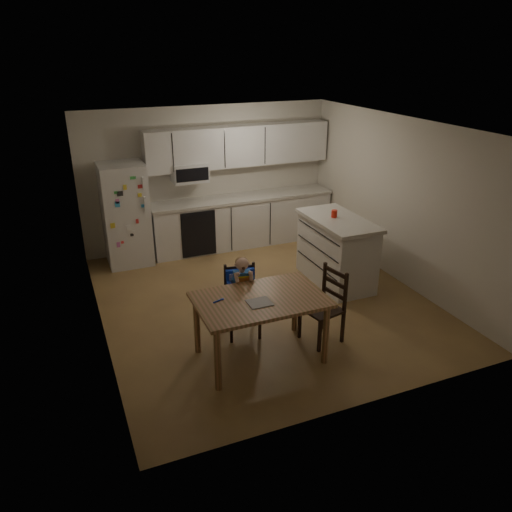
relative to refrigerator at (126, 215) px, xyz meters
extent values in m
cube|color=olive|center=(1.55, -2.15, -0.85)|extent=(4.50, 5.00, 0.01)
cube|color=beige|center=(1.55, 0.35, 0.40)|extent=(4.50, 0.02, 2.50)
cube|color=beige|center=(-0.70, -2.15, 0.40)|extent=(0.02, 5.00, 2.50)
cube|color=beige|center=(3.80, -2.15, 0.40)|extent=(0.02, 5.00, 2.50)
cube|color=white|center=(1.55, -2.15, 1.65)|extent=(4.50, 5.00, 0.01)
cube|color=silver|center=(0.00, 0.00, 0.00)|extent=(0.72, 0.70, 1.70)
cube|color=silver|center=(2.08, 0.05, -0.42)|extent=(3.34, 0.60, 0.86)
cube|color=beige|center=(2.08, 0.04, 0.04)|extent=(3.37, 0.62, 0.05)
cube|color=black|center=(1.16, -0.26, -0.42)|extent=(0.60, 0.02, 0.80)
cube|color=silver|center=(2.08, 0.18, 0.95)|extent=(3.34, 0.34, 0.70)
cube|color=silver|center=(1.16, 0.15, 0.57)|extent=(0.60, 0.38, 0.33)
cube|color=silver|center=(2.85, -2.00, -0.36)|extent=(0.67, 1.34, 0.98)
cube|color=beige|center=(2.85, -2.00, 0.16)|extent=(0.74, 1.41, 0.06)
cylinder|color=red|center=(2.82, -1.92, 0.25)|extent=(0.09, 0.09, 0.11)
cube|color=brown|center=(0.96, -3.45, -0.08)|extent=(1.48, 0.95, 0.04)
cylinder|color=brown|center=(0.30, -3.84, -0.48)|extent=(0.07, 0.07, 0.75)
cylinder|color=brown|center=(0.30, -3.06, -0.48)|extent=(0.07, 0.07, 0.75)
cylinder|color=brown|center=(1.61, -3.84, -0.48)|extent=(0.07, 0.07, 0.75)
cylinder|color=brown|center=(1.61, -3.06, -0.48)|extent=(0.07, 0.07, 0.75)
cube|color=#A3A3A7|center=(0.90, -3.56, -0.05)|extent=(0.26, 0.23, 0.01)
cylinder|color=blue|center=(0.48, -3.34, -0.05)|extent=(0.12, 0.06, 0.02)
cube|color=black|center=(0.96, -2.88, -0.43)|extent=(0.46, 0.46, 0.03)
cube|color=black|center=(0.75, -3.03, -0.65)|extent=(0.04, 0.04, 0.40)
cube|color=black|center=(0.81, -2.67, -0.65)|extent=(0.04, 0.04, 0.40)
cube|color=black|center=(1.11, -3.09, -0.65)|extent=(0.04, 0.04, 0.40)
cube|color=black|center=(1.17, -2.73, -0.65)|extent=(0.04, 0.04, 0.40)
cube|color=black|center=(0.99, -2.70, -0.18)|extent=(0.40, 0.10, 0.48)
cube|color=blue|center=(0.96, -2.88, -0.37)|extent=(0.41, 0.38, 0.10)
cube|color=blue|center=(0.98, -2.75, -0.16)|extent=(0.37, 0.12, 0.32)
cube|color=#545FD1|center=(0.95, -2.90, -0.32)|extent=(0.32, 0.29, 0.02)
cube|color=#1D62B5|center=(0.96, -2.87, -0.10)|extent=(0.23, 0.17, 0.25)
cube|color=#DF5B2C|center=(0.95, -2.93, -0.11)|extent=(0.18, 0.04, 0.19)
sphere|color=beige|center=(0.96, -2.88, 0.13)|extent=(0.19, 0.19, 0.16)
ellipsoid|color=olive|center=(0.96, -2.88, 0.15)|extent=(0.19, 0.18, 0.13)
cube|color=black|center=(1.81, -3.40, -0.41)|extent=(0.50, 0.50, 0.03)
cube|color=black|center=(1.58, -3.25, -0.64)|extent=(0.04, 0.04, 0.42)
cube|color=black|center=(1.95, -3.17, -0.64)|extent=(0.04, 0.04, 0.42)
cube|color=black|center=(1.66, -3.62, -0.64)|extent=(0.04, 0.04, 0.42)
cube|color=black|center=(2.03, -3.55, -0.64)|extent=(0.04, 0.04, 0.42)
cube|color=black|center=(1.99, -3.36, -0.15)|extent=(0.12, 0.42, 0.50)
camera|label=1|loc=(-1.01, -8.07, 2.61)|focal=35.00mm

